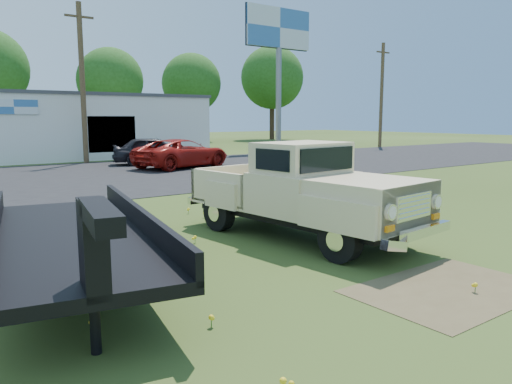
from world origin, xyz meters
The scene contains 15 objects.
ground centered at (0.00, 0.00, 0.00)m, with size 140.00×140.00×0.00m, color #2E4215.
asphalt_lot centered at (0.00, 15.00, 0.00)m, with size 90.00×14.00×0.02m, color black.
dirt_patch_a centered at (1.50, -3.00, 0.00)m, with size 3.00×2.00×0.01m, color brown.
dirt_patch_b centered at (-2.00, 3.50, 0.00)m, with size 2.20×1.60×0.01m, color brown.
commercial_building centered at (6.00, 26.99, 2.10)m, with size 14.20×8.20×4.15m.
billboard centered at (20.00, 24.04, 8.54)m, with size 6.10×0.45×11.05m.
utility_pole_mid centered at (4.00, 22.00, 4.60)m, with size 1.60×0.30×9.00m.
utility_pole_east centered at (30.00, 22.00, 4.60)m, with size 1.60×0.30×9.00m.
treeline_e centered at (12.00, 39.00, 5.98)m, with size 6.08×6.08×9.04m.
treeline_f centered at (22.00, 41.50, 6.30)m, with size 6.40×6.40×9.52m.
treeline_g centered at (32.00, 40.00, 7.25)m, with size 7.36×7.36×10.95m.
vintage_pickup_truck centered at (1.91, 0.89, 1.06)m, with size 2.26×5.82×2.11m, color beige, non-canonical shape.
flatbed_trailer centered at (-3.09, 0.65, 0.92)m, with size 2.24×6.71×1.83m, color black, non-canonical shape.
red_pickup centered at (7.16, 16.17, 0.74)m, with size 2.47×5.36×1.49m, color maroon.
dark_sedan centered at (6.77, 18.75, 0.78)m, with size 1.83×4.55×1.55m, color black.
Camera 1 is at (-5.29, -7.16, 2.63)m, focal length 35.00 mm.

